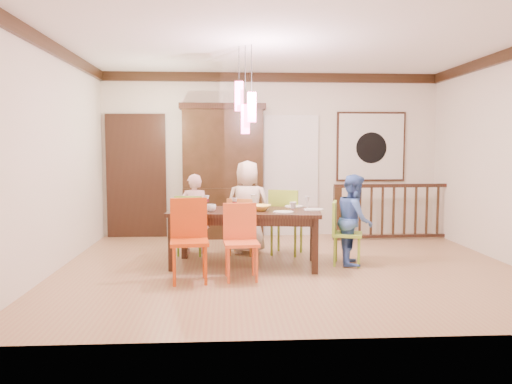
{
  "coord_description": "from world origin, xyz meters",
  "views": [
    {
      "loc": [
        -0.81,
        -6.45,
        1.57
      ],
      "look_at": [
        -0.41,
        0.33,
        0.97
      ],
      "focal_mm": 35.0,
      "sensor_mm": 36.0,
      "label": 1
    }
  ],
  "objects": [
    {
      "name": "panel_door",
      "position": [
        -2.4,
        2.45,
        1.05
      ],
      "size": [
        1.04,
        0.07,
        2.24
      ],
      "primitive_type": "cube",
      "color": "black",
      "rests_on": "wall_back"
    },
    {
      "name": "crown_molding",
      "position": [
        0.0,
        0.0,
        2.82
      ],
      "size": [
        6.0,
        5.0,
        0.16
      ],
      "primitive_type": null,
      "color": "black",
      "rests_on": "wall_back"
    },
    {
      "name": "cup_left",
      "position": [
        -1.01,
        -0.01,
        0.8
      ],
      "size": [
        0.15,
        0.15,
        0.1
      ],
      "primitive_type": "imported",
      "rotation": [
        0.0,
        0.0,
        0.25
      ],
      "color": "silver",
      "rests_on": "dining_table"
    },
    {
      "name": "white_doorway",
      "position": [
        0.35,
        2.46,
        1.05
      ],
      "size": [
        0.97,
        0.05,
        2.22
      ],
      "primitive_type": "cube",
      "color": "silver",
      "rests_on": "wall_back"
    },
    {
      "name": "wine_glass_b",
      "position": [
        -0.45,
        0.34,
        0.84
      ],
      "size": [
        0.08,
        0.08,
        0.19
      ],
      "primitive_type": null,
      "color": "silver",
      "rests_on": "dining_table"
    },
    {
      "name": "chair_near_left",
      "position": [
        -1.25,
        -0.65,
        0.56
      ],
      "size": [
        0.48,
        0.48,
        0.98
      ],
      "rotation": [
        0.0,
        0.0,
        0.1
      ],
      "color": "#C63F0D",
      "rests_on": "floor"
    },
    {
      "name": "china_hutch",
      "position": [
        -0.87,
        2.3,
        1.17
      ],
      "size": [
        1.48,
        0.46,
        2.34
      ],
      "color": "black",
      "rests_on": "floor"
    },
    {
      "name": "plate_far_mid",
      "position": [
        -0.48,
        0.43,
        0.76
      ],
      "size": [
        0.26,
        0.26,
        0.01
      ],
      "primitive_type": "cylinder",
      "color": "white",
      "rests_on": "dining_table"
    },
    {
      "name": "chair_near_mid",
      "position": [
        -0.64,
        -0.57,
        0.52
      ],
      "size": [
        0.43,
        0.43,
        0.9
      ],
      "rotation": [
        0.0,
        0.0,
        0.07
      ],
      "color": "#E85827",
      "rests_on": "floor"
    },
    {
      "name": "plate_near_mid",
      "position": [
        -0.08,
        -0.15,
        0.76
      ],
      "size": [
        0.26,
        0.26,
        0.01
      ],
      "primitive_type": "cylinder",
      "color": "white",
      "rests_on": "dining_table"
    },
    {
      "name": "floor",
      "position": [
        0.0,
        0.0,
        0.0
      ],
      "size": [
        6.0,
        6.0,
        0.0
      ],
      "primitive_type": "plane",
      "color": "#A57150",
      "rests_on": "ground"
    },
    {
      "name": "wine_glass_c",
      "position": [
        -0.71,
        -0.13,
        0.84
      ],
      "size": [
        0.08,
        0.08,
        0.19
      ],
      "primitive_type": null,
      "color": "#590C19",
      "rests_on": "dining_table"
    },
    {
      "name": "serving_bowl",
      "position": [
        -0.39,
        0.06,
        0.79
      ],
      "size": [
        0.39,
        0.39,
        0.08
      ],
      "primitive_type": "imported",
      "rotation": [
        0.0,
        0.0,
        -0.32
      ],
      "color": "yellow",
      "rests_on": "dining_table"
    },
    {
      "name": "plate_end_right",
      "position": [
        0.35,
        0.09,
        0.76
      ],
      "size": [
        0.26,
        0.26,
        0.01
      ],
      "primitive_type": "cylinder",
      "color": "white",
      "rests_on": "dining_table"
    },
    {
      "name": "painting",
      "position": [
        1.8,
        2.46,
        1.6
      ],
      "size": [
        1.25,
        0.06,
        1.25
      ],
      "color": "black",
      "rests_on": "wall_back"
    },
    {
      "name": "dining_table",
      "position": [
        -0.56,
        0.13,
        0.66
      ],
      "size": [
        2.08,
        1.16,
        0.75
      ],
      "rotation": [
        0.0,
        0.0,
        -0.14
      ],
      "color": "black",
      "rests_on": "floor"
    },
    {
      "name": "wine_glass_a",
      "position": [
        -1.08,
        0.23,
        0.84
      ],
      "size": [
        0.08,
        0.08,
        0.19
      ],
      "primitive_type": null,
      "color": "#590C19",
      "rests_on": "dining_table"
    },
    {
      "name": "wall_back",
      "position": [
        0.0,
        2.5,
        1.45
      ],
      "size": [
        6.0,
        0.0,
        6.0
      ],
      "primitive_type": "plane",
      "rotation": [
        1.57,
        0.0,
        0.0
      ],
      "color": "silver",
      "rests_on": "floor"
    },
    {
      "name": "plate_near_left",
      "position": [
        -1.25,
        -0.16,
        0.76
      ],
      "size": [
        0.26,
        0.26,
        0.01
      ],
      "primitive_type": "cylinder",
      "color": "white",
      "rests_on": "dining_table"
    },
    {
      "name": "pendant_cluster",
      "position": [
        -0.56,
        0.13,
        2.11
      ],
      "size": [
        0.27,
        0.21,
        1.14
      ],
      "color": "#F44982",
      "rests_on": "ceiling"
    },
    {
      "name": "ceiling",
      "position": [
        0.0,
        0.0,
        2.9
      ],
      "size": [
        6.0,
        6.0,
        0.0
      ],
      "primitive_type": "plane",
      "rotation": [
        3.14,
        0.0,
        0.0
      ],
      "color": "white",
      "rests_on": "wall_back"
    },
    {
      "name": "chair_far_right",
      "position": [
        0.08,
        0.83,
        0.56
      ],
      "size": [
        0.57,
        0.57,
        0.97
      ],
      "rotation": [
        0.0,
        0.0,
        2.75
      ],
      "color": "olive",
      "rests_on": "floor"
    },
    {
      "name": "small_bowl",
      "position": [
        -0.71,
        0.12,
        0.78
      ],
      "size": [
        0.25,
        0.25,
        0.07
      ],
      "primitive_type": "imported",
      "rotation": [
        0.0,
        0.0,
        0.14
      ],
      "color": "white",
      "rests_on": "dining_table"
    },
    {
      "name": "plate_far_right",
      "position": [
        0.14,
        0.47,
        0.76
      ],
      "size": [
        0.26,
        0.26,
        0.01
      ],
      "primitive_type": "cylinder",
      "color": "white",
      "rests_on": "dining_table"
    },
    {
      "name": "wall_right",
      "position": [
        3.0,
        0.0,
        1.45
      ],
      "size": [
        0.0,
        5.0,
        5.0
      ],
      "primitive_type": "plane",
      "rotation": [
        1.57,
        0.0,
        -1.57
      ],
      "color": "silver",
      "rests_on": "floor"
    },
    {
      "name": "wall_left",
      "position": [
        -3.0,
        0.0,
        1.45
      ],
      "size": [
        0.0,
        5.0,
        5.0
      ],
      "primitive_type": "plane",
      "rotation": [
        1.57,
        0.0,
        1.57
      ],
      "color": "silver",
      "rests_on": "floor"
    },
    {
      "name": "wine_glass_d",
      "position": [
        0.25,
        0.03,
        0.84
      ],
      "size": [
        0.08,
        0.08,
        0.19
      ],
      "primitive_type": null,
      "color": "silver",
      "rests_on": "dining_table"
    },
    {
      "name": "person_far_mid",
      "position": [
        -0.5,
        0.93,
        0.7
      ],
      "size": [
        0.73,
        0.53,
        1.39
      ],
      "primitive_type": "imported",
      "rotation": [
        0.0,
        0.0,
        3.0
      ],
      "color": "beige",
      "rests_on": "floor"
    },
    {
      "name": "chair_far_mid",
      "position": [
        -0.57,
        0.85,
        0.48
      ],
      "size": [
        0.47,
        0.47,
        0.85
      ],
      "rotation": [
        0.0,
        0.0,
        2.87
      ],
      "color": "#BB6528",
      "rests_on": "floor"
    },
    {
      "name": "cup_right",
      "position": [
        0.1,
        0.26,
        0.8
      ],
      "size": [
        0.12,
        0.12,
        0.09
      ],
      "primitive_type": "imported",
      "rotation": [
        0.0,
        0.0,
        0.24
      ],
      "color": "silver",
      "rests_on": "dining_table"
    },
    {
      "name": "chair_far_left",
      "position": [
        -1.33,
        0.89,
        0.51
      ],
      "size": [
        0.46,
        0.46,
        0.89
      ],
      "rotation": [
        0.0,
        0.0,
        2.97
      ],
      "color": "#6AA32D",
      "rests_on": "floor"
    },
    {
      "name": "napkin",
      "position": [
        -0.53,
        -0.22,
        0.76
      ],
      "size": [
        0.18,
        0.14,
        0.01
      ],
      "primitive_type": "cube",
      "color": "#D83359",
      "rests_on": "dining_table"
    },
    {
      "name": "chair_end_right",
      "position": [
        0.81,
        0.11,
        0.49
      ],
      "size": [
        0.48,
        0.48,
        0.86
      ],
      "rotation": [
        0.0,
        0.0,
        1.29
      ],
      "color": "#8FBC31",
      "rests_on": "floor"
    },
    {
      "name": "plate_far_left",
      "position": [
        -1.32,
        0.46,
        0.76
      ],
      "size": [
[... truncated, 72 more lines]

